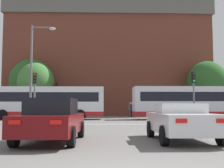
{
  "coord_description": "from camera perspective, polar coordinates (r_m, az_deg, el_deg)",
  "views": [
    {
      "loc": [
        -0.49,
        -4.64,
        1.19
      ],
      "look_at": [
        0.22,
        18.02,
        3.09
      ],
      "focal_mm": 45.0,
      "sensor_mm": 36.0,
      "label": 1
    }
  ],
  "objects": [
    {
      "name": "street_lamp_junction",
      "position": [
        22.48,
        -15.35,
        4.04
      ],
      "size": [
        1.9,
        0.36,
        7.57
      ],
      "color": "slate",
      "rests_on": "ground_plane"
    },
    {
      "name": "tree_by_building",
      "position": [
        35.6,
        -15.22,
        0.45
      ],
      "size": [
        4.43,
        4.43,
        6.67
      ],
      "color": "#4C3823",
      "rests_on": "ground_plane"
    },
    {
      "name": "traffic_light_near_left",
      "position": [
        21.78,
        -15.44,
        -1.0
      ],
      "size": [
        0.26,
        0.31,
        3.78
      ],
      "color": "slate",
      "rests_on": "ground_plane"
    },
    {
      "name": "traffic_light_far_left",
      "position": [
        34.59,
        -11.24,
        -2.05
      ],
      "size": [
        0.26,
        0.31,
        4.14
      ],
      "color": "slate",
      "rests_on": "ground_plane"
    },
    {
      "name": "pedestrian_walking_east",
      "position": [
        34.5,
        4.02,
        -4.94
      ],
      "size": [
        0.4,
        0.46,
        1.83
      ],
      "rotation": [
        0.0,
        0.0,
        5.28
      ],
      "color": "black",
      "rests_on": "ground_plane"
    },
    {
      "name": "brick_civic_building",
      "position": [
        46.87,
        -0.75,
        4.1
      ],
      "size": [
        30.1,
        15.93,
        21.85
      ],
      "color": "brown",
      "rests_on": "ground_plane"
    },
    {
      "name": "tree_kerbside",
      "position": [
        38.92,
        -16.02,
        0.44
      ],
      "size": [
        5.8,
        5.8,
        7.65
      ],
      "color": "#4C3823",
      "rests_on": "ground_plane"
    },
    {
      "name": "tree_distant",
      "position": [
        38.69,
        18.77,
        0.31
      ],
      "size": [
        5.28,
        5.28,
        7.23
      ],
      "color": "#4C3823",
      "rests_on": "ground_plane"
    },
    {
      "name": "car_saloon_left",
      "position": [
        10.07,
        -12.0,
        -7.12
      ],
      "size": [
        2.0,
        4.63,
        1.5
      ],
      "rotation": [
        0.0,
        0.0,
        -0.02
      ],
      "color": "#600C0F",
      "rests_on": "ground_plane"
    },
    {
      "name": "far_pavement",
      "position": [
        34.81,
        -0.99,
        -6.73
      ],
      "size": [
        70.27,
        2.5,
        0.01
      ],
      "primitive_type": "cube",
      "color": "gray",
      "rests_on": "ground_plane"
    },
    {
      "name": "traffic_light_far_right",
      "position": [
        34.97,
        8.62,
        -2.59
      ],
      "size": [
        0.26,
        0.31,
        3.67
      ],
      "color": "slate",
      "rests_on": "ground_plane"
    },
    {
      "name": "car_roadster_right",
      "position": [
        10.44,
        13.9,
        -7.4
      ],
      "size": [
        2.04,
        4.28,
        1.33
      ],
      "rotation": [
        0.0,
        0.0,
        -0.01
      ],
      "color": "silver",
      "rests_on": "ground_plane"
    },
    {
      "name": "pedestrian_waiting",
      "position": [
        34.93,
        3.72,
        -4.96
      ],
      "size": [
        0.43,
        0.27,
        1.81
      ],
      "rotation": [
        0.0,
        0.0,
        3.29
      ],
      "color": "brown",
      "rests_on": "ground_plane"
    },
    {
      "name": "stop_line_strip",
      "position": [
        20.12,
        -0.39,
        -8.16
      ],
      "size": [
        9.24,
        0.3,
        0.01
      ],
      "primitive_type": "cube",
      "color": "silver",
      "rests_on": "ground_plane"
    },
    {
      "name": "bus_crossing_lead",
      "position": [
        29.35,
        16.63,
        -3.51
      ],
      "size": [
        12.48,
        2.65,
        3.23
      ],
      "rotation": [
        0.0,
        0.0,
        1.57
      ],
      "color": "silver",
      "rests_on": "ground_plane"
    },
    {
      "name": "bus_crossing_trailing",
      "position": [
        28.65,
        -13.56,
        -3.6
      ],
      "size": [
        11.75,
        2.74,
        3.19
      ],
      "rotation": [
        0.0,
        0.0,
        1.57
      ],
      "color": "silver",
      "rests_on": "ground_plane"
    },
    {
      "name": "traffic_light_near_right",
      "position": [
        21.85,
        16.27,
        -0.92
      ],
      "size": [
        0.26,
        0.31,
        3.82
      ],
      "color": "slate",
      "rests_on": "ground_plane"
    }
  ]
}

